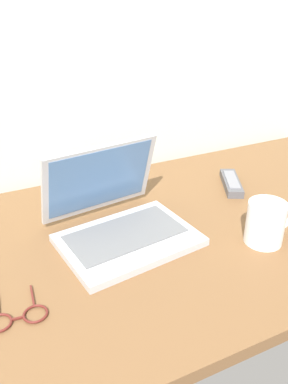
# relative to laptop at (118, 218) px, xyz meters

# --- Properties ---
(desk) EXTENTS (1.60, 0.76, 0.03)m
(desk) POSITION_rel_laptop_xyz_m (0.10, -0.03, -0.06)
(desk) COLOR brown
(desk) RESTS_ON ground
(laptop) EXTENTS (0.34, 0.32, 0.21)m
(laptop) POSITION_rel_laptop_xyz_m (0.00, 0.00, 0.00)
(laptop) COLOR #B2B5BA
(laptop) RESTS_ON desk
(coffee_mug) EXTENTS (0.13, 0.09, 0.10)m
(coffee_mug) POSITION_rel_laptop_xyz_m (0.30, -0.18, 0.01)
(coffee_mug) COLOR white
(coffee_mug) RESTS_ON desk
(remote_control_near) EXTENTS (0.11, 0.16, 0.02)m
(remote_control_near) POSITION_rel_laptop_xyz_m (0.41, 0.09, -0.03)
(remote_control_near) COLOR #4C4C51
(remote_control_near) RESTS_ON desk
(eyeglasses) EXTENTS (0.11, 0.11, 0.01)m
(eyeglasses) POSITION_rel_laptop_xyz_m (-0.27, -0.18, -0.04)
(eyeglasses) COLOR #591E19
(eyeglasses) RESTS_ON desk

